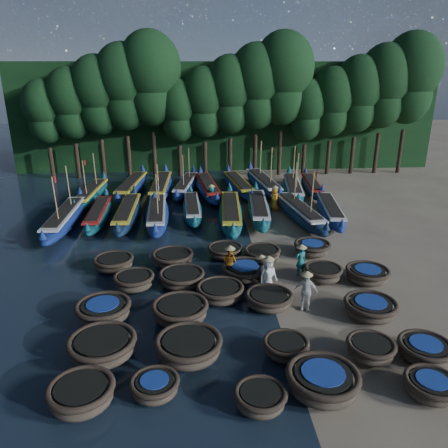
{
  "coord_description": "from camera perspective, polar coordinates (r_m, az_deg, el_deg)",
  "views": [
    {
      "loc": [
        -3.27,
        -19.66,
        9.79
      ],
      "look_at": [
        -1.64,
        3.36,
        1.3
      ],
      "focal_mm": 35.0,
      "sensor_mm": 36.0,
      "label": 1
    }
  ],
  "objects": [
    {
      "name": "ground",
      "position": [
        22.21,
        4.86,
        -6.04
      ],
      "size": [
        120.0,
        120.0,
        0.0
      ],
      "primitive_type": "plane",
      "color": "gray",
      "rests_on": "ground"
    },
    {
      "name": "foliage_wall",
      "position": [
        43.55,
        0.29,
        13.89
      ],
      "size": [
        40.0,
        3.0,
        10.0
      ],
      "primitive_type": "cube",
      "color": "black",
      "rests_on": "ground"
    },
    {
      "name": "coracle_0",
      "position": [
        14.71,
        -18.12,
        -20.39
      ],
      "size": [
        2.06,
        2.06,
        0.8
      ],
      "rotation": [
        0.0,
        0.0,
        -0.06
      ],
      "color": "#4E4031",
      "rests_on": "ground"
    },
    {
      "name": "coracle_1",
      "position": [
        14.63,
        -9.02,
        -20.21
      ],
      "size": [
        1.87,
        1.87,
        0.63
      ],
      "rotation": [
        0.0,
        0.0,
        0.39
      ],
      "color": "#4E4031",
      "rests_on": "ground"
    },
    {
      "name": "coracle_2",
      "position": [
        14.12,
        4.77,
        -21.75
      ],
      "size": [
        1.95,
        1.95,
        0.65
      ],
      "rotation": [
        0.0,
        0.0,
        0.4
      ],
      "color": "#4E4031",
      "rests_on": "ground"
    },
    {
      "name": "coracle_3",
      "position": [
        14.79,
        12.75,
        -19.39
      ],
      "size": [
        2.44,
        2.44,
        0.84
      ],
      "rotation": [
        0.0,
        0.0,
        -0.14
      ],
      "color": "#4E4031",
      "rests_on": "ground"
    },
    {
      "name": "coracle_4",
      "position": [
        15.85,
        25.45,
        -18.59
      ],
      "size": [
        2.0,
        2.0,
        0.63
      ],
      "rotation": [
        0.0,
        0.0,
        0.33
      ],
      "color": "#4E4031",
      "rests_on": "ground"
    },
    {
      "name": "coracle_5",
      "position": [
        16.45,
        -15.6,
        -15.17
      ],
      "size": [
        2.47,
        2.47,
        0.83
      ],
      "rotation": [
        0.0,
        0.0,
        0.1
      ],
      "color": "#4E4031",
      "rests_on": "ground"
    },
    {
      "name": "coracle_6",
      "position": [
        15.91,
        -4.63,
        -15.73
      ],
      "size": [
        2.61,
        2.61,
        0.83
      ],
      "rotation": [
        0.0,
        0.0,
        -0.2
      ],
      "color": "#4E4031",
      "rests_on": "ground"
    },
    {
      "name": "coracle_7",
      "position": [
        16.17,
        8.09,
        -15.63
      ],
      "size": [
        1.67,
        1.67,
        0.66
      ],
      "rotation": [
        0.0,
        0.0,
        0.0
      ],
      "color": "#4E4031",
      "rests_on": "ground"
    },
    {
      "name": "coracle_8",
      "position": [
        16.71,
        18.6,
        -15.23
      ],
      "size": [
        1.74,
        1.74,
        0.7
      ],
      "rotation": [
        0.0,
        0.0,
        0.07
      ],
      "color": "#4E4031",
      "rests_on": "ground"
    },
    {
      "name": "coracle_9",
      "position": [
        17.37,
        24.77,
        -14.69
      ],
      "size": [
        2.17,
        2.17,
        0.67
      ],
      "rotation": [
        0.0,
        0.0,
        -0.27
      ],
      "color": "#4E4031",
      "rests_on": "ground"
    },
    {
      "name": "coracle_10",
      "position": [
        18.52,
        -15.47,
        -10.85
      ],
      "size": [
        2.26,
        2.26,
        0.81
      ],
      "rotation": [
        0.0,
        0.0,
        -0.04
      ],
      "color": "#4E4031",
      "rests_on": "ground"
    },
    {
      "name": "coracle_11",
      "position": [
        17.95,
        -5.74,
        -11.23
      ],
      "size": [
        2.42,
        2.42,
        0.81
      ],
      "rotation": [
        0.0,
        0.0,
        0.14
      ],
      "color": "#4E4031",
      "rests_on": "ground"
    },
    {
      "name": "coracle_12",
      "position": [
        19.33,
        -0.5,
        -8.85
      ],
      "size": [
        2.37,
        2.37,
        0.72
      ],
      "rotation": [
        0.0,
        0.0,
        0.26
      ],
      "color": "#4E4031",
      "rests_on": "ground"
    },
    {
      "name": "coracle_13",
      "position": [
        18.91,
        5.89,
        -9.75
      ],
      "size": [
        2.24,
        2.24,
        0.67
      ],
      "rotation": [
        0.0,
        0.0,
        0.21
      ],
      "color": "#4E4031",
      "rests_on": "ground"
    },
    {
      "name": "coracle_14",
      "position": [
        19.11,
        18.57,
        -10.33
      ],
      "size": [
        2.3,
        2.3,
        0.73
      ],
      "rotation": [
        0.0,
        0.0,
        0.14
      ],
      "color": "#4E4031",
      "rests_on": "ground"
    },
    {
      "name": "coracle_15",
      "position": [
        20.6,
        -11.67,
        -7.3
      ],
      "size": [
        2.11,
        2.11,
        0.74
      ],
      "rotation": [
        0.0,
        0.0,
        -0.26
      ],
      "color": "#4E4031",
      "rests_on": "ground"
    },
    {
      "name": "coracle_16",
      "position": [
        20.57,
        -5.54,
        -7.02
      ],
      "size": [
        2.57,
        2.57,
        0.72
      ],
      "rotation": [
        0.0,
        0.0,
        0.35
      ],
      "color": "#4E4031",
      "rests_on": "ground"
    },
    {
      "name": "coracle_17",
      "position": [
        21.08,
        2.78,
        -6.18
      ],
      "size": [
        2.65,
        2.65,
        0.75
      ],
      "rotation": [
        0.0,
        0.0,
        -0.31
      ],
      "color": "#4E4031",
      "rests_on": "ground"
    },
    {
      "name": "coracle_18",
      "position": [
        21.46,
        12.82,
        -6.25
      ],
      "size": [
        1.86,
        1.86,
        0.73
      ],
      "rotation": [
        0.0,
        0.0,
        -0.12
      ],
      "color": "#4E4031",
      "rests_on": "ground"
    },
    {
      "name": "coracle_19",
      "position": [
        21.97,
        18.21,
        -6.23
      ],
      "size": [
        2.37,
        2.37,
        0.68
      ],
      "rotation": [
        0.0,
        0.0,
        0.26
      ],
      "color": "#4E4031",
      "rests_on": "ground"
    },
    {
      "name": "coracle_20",
      "position": [
        22.67,
        -14.2,
        -4.92
      ],
      "size": [
        2.41,
        2.41,
        0.71
      ],
      "rotation": [
        0.0,
        0.0,
        0.39
      ],
      "color": "#4E4031",
      "rests_on": "ground"
    },
    {
      "name": "coracle_21",
      "position": [
        22.56,
        -6.72,
        -4.47
      ],
      "size": [
        2.15,
        2.15,
        0.75
      ],
      "rotation": [
        0.0,
        0.0,
        -0.06
      ],
      "color": "#4E4031",
      "rests_on": "ground"
    },
    {
      "name": "coracle_22",
      "position": [
        23.35,
        0.17,
        -3.55
      ],
      "size": [
        2.01,
        2.01,
        0.68
      ],
      "rotation": [
        0.0,
        0.0,
        0.16
      ],
      "color": "#4E4031",
      "rests_on": "ground"
    },
    {
      "name": "coracle_23",
      "position": [
        22.96,
        5.02,
        -3.94
      ],
      "size": [
        1.93,
        1.93,
        0.75
      ],
      "rotation": [
        0.0,
        0.0,
        -0.09
      ],
      "color": "#4E4031",
      "rests_on": "ground"
    },
    {
      "name": "coracle_24",
      "position": [
        24.15,
        11.45,
        -3.07
      ],
      "size": [
        2.0,
        2.0,
        0.72
      ],
      "rotation": [
        0.0,
        0.0,
        0.04
      ],
      "color": "#4E4031",
      "rests_on": "ground"
    },
    {
      "name": "long_boat_0",
      "position": [
        29.36,
        -20.08,
        0.67
      ],
      "size": [
        1.57,
        8.78,
        3.73
      ],
      "rotation": [
        0.0,
        0.0,
        -0.0
      ],
      "color": "navy",
      "rests_on": "ground"
    },
    {
      "name": "long_boat_1",
      "position": [
        29.8,
        -16.08,
        1.24
      ],
      "size": [
        1.56,
        7.65,
        1.35
      ],
      "rotation": [
        0.0,
        0.0,
        0.03
      ],
      "color": "#0F4256",
      "rests_on": "ground"
    },
    {
      "name": "long_boat_2",
      "position": [
        29.38,
        -12.5,
        1.39
      ],
      "size": [
        1.48,
        8.35,
        1.47
      ],
      "rotation": [
        0.0,
        0.0,
        -0.0
      ],
      "color": "#0F2238",
      "rests_on": "ground"
    },
    {
      "name": "long_boat_3",
      "position": [
        28.88,
        -8.71,
        1.34
      ],
      "size": [
        1.86,
        8.48,
        3.61
      ],
      "rotation": [
        0.0,
        0.0,
        0.05
      ],
      "color": "navy",
      "rests_on": "ground"
    },
    {
      "name": "long_boat_4",
      "position": [
        29.93,
        -4.16,
        2.05
      ],
      "size": [
        1.54,
        7.36,
        1.3
      ],
      "rotation": [
        0.0,
        0.0,
        0.04
      ],
      "color": "#0F4256",
      "rests_on": "ground"
    },
    {
      "name": "long_boat_5",
      "position": [
        28.65,
        0.9,
        1.49
      ],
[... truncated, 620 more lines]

